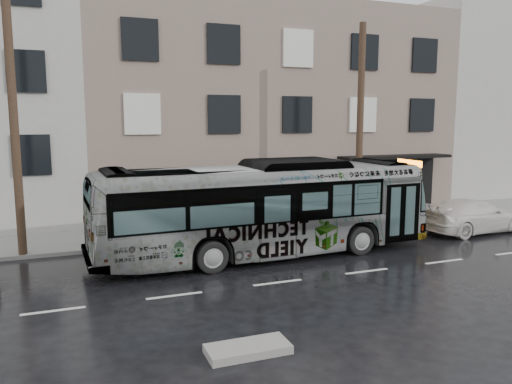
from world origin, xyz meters
TOP-DOWN VIEW (x-y plane):
  - ground at (0.00, 0.00)m, footprint 120.00×120.00m
  - sidewalk at (0.00, 4.90)m, footprint 90.00×3.60m
  - building_taupe at (5.00, 12.70)m, footprint 20.00×12.00m
  - building_filler at (24.00, 12.70)m, footprint 18.00×12.00m
  - utility_pole_front at (6.50, 3.30)m, footprint 0.30×0.30m
  - utility_pole_rear at (-7.50, 3.30)m, footprint 0.30×0.30m
  - sign_post at (7.60, 3.30)m, footprint 0.06×0.06m
  - bus at (0.77, 0.54)m, footprint 12.64×3.36m
  - white_sedan at (10.85, 0.77)m, footprint 5.24×2.43m
  - slush_pile at (-2.45, -6.54)m, footprint 1.80×0.81m

SIDE VIEW (x-z plane):
  - ground at x=0.00m, z-range 0.00..0.00m
  - sidewalk at x=0.00m, z-range 0.00..0.15m
  - slush_pile at x=-2.45m, z-range 0.00..0.18m
  - white_sedan at x=10.85m, z-range 0.00..1.48m
  - sign_post at x=7.60m, z-range 0.15..2.55m
  - bus at x=0.77m, z-range 0.00..3.49m
  - utility_pole_front at x=6.50m, z-range 0.15..9.15m
  - utility_pole_rear at x=-7.50m, z-range 0.15..9.15m
  - building_taupe at x=5.00m, z-range 0.00..11.00m
  - building_filler at x=24.00m, z-range 0.00..12.00m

